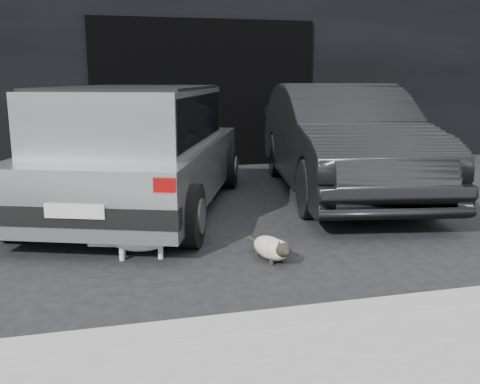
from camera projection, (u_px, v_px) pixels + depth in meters
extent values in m
plane|color=black|center=(184.00, 227.00, 5.81)|extent=(80.00, 80.00, 0.00)
cube|color=black|center=(187.00, 33.00, 11.21)|extent=(34.00, 4.00, 5.00)
cube|color=black|center=(205.00, 94.00, 9.56)|extent=(4.00, 0.10, 2.60)
cube|color=gray|center=(389.00, 312.00, 3.58)|extent=(18.00, 0.25, 0.12)
cube|color=#A2A4A7|center=(142.00, 168.00, 6.55)|extent=(3.10, 4.40, 0.64)
cube|color=#A2A4A7|center=(135.00, 117.00, 6.21)|extent=(2.43, 3.07, 0.64)
cube|color=black|center=(135.00, 117.00, 6.21)|extent=(2.40, 2.98, 0.52)
cube|color=black|center=(79.00, 216.00, 4.68)|extent=(1.76, 0.79, 0.19)
cube|color=black|center=(178.00, 154.00, 8.45)|extent=(1.76, 0.79, 0.19)
cube|color=silver|center=(74.00, 211.00, 4.58)|extent=(0.51, 0.20, 0.12)
cube|color=#8C0707|center=(164.00, 185.00, 4.45)|extent=(0.19, 0.09, 0.12)
cube|color=black|center=(134.00, 88.00, 6.14)|extent=(2.33, 2.82, 0.03)
cylinder|color=black|center=(14.00, 211.00, 5.28)|extent=(0.43, 0.66, 0.62)
cylinder|color=slate|center=(2.00, 210.00, 5.29)|extent=(0.14, 0.33, 0.34)
cylinder|color=black|center=(189.00, 216.00, 5.09)|extent=(0.43, 0.66, 0.62)
cylinder|color=slate|center=(202.00, 216.00, 5.07)|extent=(0.14, 0.33, 0.34)
cylinder|color=black|center=(113.00, 165.00, 8.04)|extent=(0.43, 0.66, 0.62)
cylinder|color=slate|center=(105.00, 165.00, 8.05)|extent=(0.14, 0.33, 0.34)
cylinder|color=black|center=(228.00, 167.00, 7.85)|extent=(0.43, 0.66, 0.62)
cylinder|color=slate|center=(236.00, 167.00, 7.84)|extent=(0.14, 0.33, 0.34)
imported|color=black|center=(341.00, 139.00, 7.38)|extent=(2.38, 4.81, 1.52)
ellipsoid|color=beige|center=(271.00, 248.00, 4.79)|extent=(0.32, 0.52, 0.19)
ellipsoid|color=beige|center=(277.00, 249.00, 4.68)|extent=(0.24, 0.24, 0.18)
ellipsoid|color=black|center=(284.00, 250.00, 4.56)|extent=(0.15, 0.14, 0.12)
sphere|color=black|center=(287.00, 253.00, 4.51)|extent=(0.05, 0.05, 0.05)
cone|color=black|center=(287.00, 243.00, 4.57)|extent=(0.05, 0.06, 0.06)
cone|color=black|center=(279.00, 244.00, 4.54)|extent=(0.05, 0.06, 0.06)
cylinder|color=black|center=(284.00, 260.00, 4.70)|extent=(0.04, 0.04, 0.06)
cylinder|color=black|center=(272.00, 262.00, 4.65)|extent=(0.04, 0.04, 0.06)
cylinder|color=black|center=(269.00, 250.00, 4.95)|extent=(0.04, 0.04, 0.06)
cylinder|color=black|center=(258.00, 252.00, 4.91)|extent=(0.04, 0.04, 0.06)
cylinder|color=black|center=(258.00, 243.00, 5.03)|extent=(0.16, 0.25, 0.08)
ellipsoid|color=white|center=(141.00, 237.00, 4.83)|extent=(0.61, 0.35, 0.25)
ellipsoid|color=white|center=(157.00, 234.00, 4.84)|extent=(0.28, 0.28, 0.21)
ellipsoid|color=silver|center=(174.00, 224.00, 4.85)|extent=(0.16, 0.18, 0.15)
sphere|color=silver|center=(181.00, 225.00, 4.86)|extent=(0.07, 0.07, 0.07)
cone|color=silver|center=(172.00, 216.00, 4.87)|extent=(0.07, 0.06, 0.08)
cone|color=silver|center=(172.00, 218.00, 4.79)|extent=(0.07, 0.06, 0.08)
cylinder|color=silver|center=(161.00, 246.00, 4.95)|extent=(0.05, 0.05, 0.14)
cylinder|color=silver|center=(161.00, 251.00, 4.81)|extent=(0.05, 0.05, 0.14)
cylinder|color=silver|center=(123.00, 247.00, 4.90)|extent=(0.05, 0.05, 0.14)
cylinder|color=silver|center=(122.00, 253.00, 4.76)|extent=(0.05, 0.05, 0.14)
cylinder|color=silver|center=(106.00, 245.00, 4.80)|extent=(0.32, 0.11, 0.10)
ellipsoid|color=gray|center=(129.00, 236.00, 4.79)|extent=(0.23, 0.18, 0.11)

